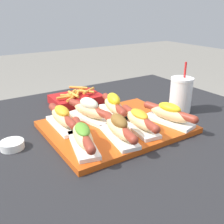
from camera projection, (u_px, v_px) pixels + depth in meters
name	position (u px, v px, depth m)	size (l,w,h in m)	color
patio_table	(119.00, 212.00, 1.01)	(1.24, 1.11, 0.69)	#232326
serving_tray	(115.00, 127.00, 0.90)	(0.46, 0.36, 0.02)	#CC4C14
hot_dog_0	(83.00, 136.00, 0.74)	(0.10, 0.21, 0.07)	white
hot_dog_1	(119.00, 128.00, 0.79)	(0.09, 0.21, 0.08)	white
hot_dog_2	(139.00, 120.00, 0.85)	(0.08, 0.22, 0.07)	white
hot_dog_3	(169.00, 114.00, 0.90)	(0.09, 0.21, 0.07)	white
hot_dog_4	(62.00, 117.00, 0.87)	(0.06, 0.22, 0.07)	white
hot_dog_5	(89.00, 110.00, 0.92)	(0.10, 0.21, 0.08)	white
hot_dog_6	(114.00, 105.00, 0.97)	(0.10, 0.21, 0.08)	white
sauce_bowl	(12.00, 144.00, 0.78)	(0.07, 0.07, 0.02)	white
drink_cup	(181.00, 95.00, 1.03)	(0.09, 0.09, 0.20)	white
fries_basket	(77.00, 98.00, 1.14)	(0.21, 0.15, 0.06)	#B21919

